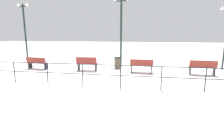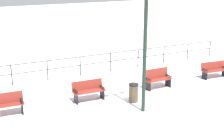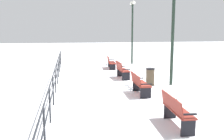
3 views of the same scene
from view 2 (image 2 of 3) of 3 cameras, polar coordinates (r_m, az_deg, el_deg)
The scene contains 8 objects.
ground_plane at distance 15.57m, azimuth 2.45°, elevation -4.32°, with size 80.00×80.00×0.00m, color white.
bench_nearest at distance 13.97m, azimuth -18.32°, elevation -5.68°, with size 0.56×1.60×0.92m.
bench_second at distance 14.80m, azimuth -4.11°, elevation -3.58°, with size 0.58×1.47×0.90m.
bench_third at distance 16.41m, azimuth 7.92°, elevation -1.49°, with size 0.59×1.43×0.96m.
bench_fourth at distance 18.66m, azimuth 17.38°, elevation 0.06°, with size 0.63×1.56×0.86m.
lamppost_middle at distance 12.90m, azimuth 5.84°, elevation 6.65°, with size 0.30×1.17×5.10m.
waterfront_railing at distance 18.48m, azimuth -2.88°, elevation 1.61°, with size 0.05×16.70×1.09m.
trash_bin at distance 14.65m, azimuth 3.76°, elevation -3.98°, with size 0.43×0.43×0.84m.
Camera 2 is at (12.72, -6.86, 5.77)m, focal length 52.51 mm.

